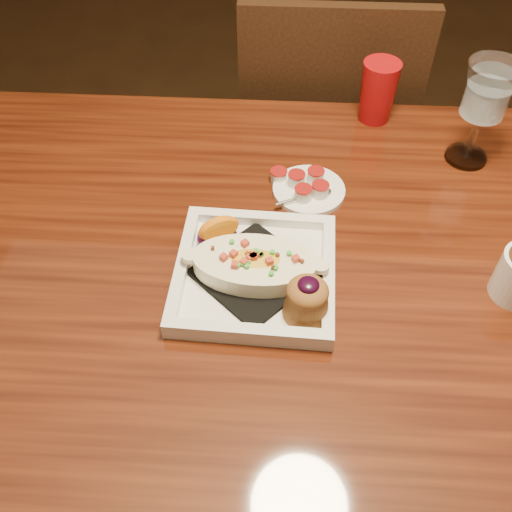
# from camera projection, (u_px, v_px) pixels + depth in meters

# --- Properties ---
(floor) EXTENTS (7.00, 7.00, 0.00)m
(floor) POSITION_uv_depth(u_px,v_px,m) (308.00, 454.00, 1.47)
(floor) COLOR black
(floor) RESTS_ON ground
(table) EXTENTS (1.50, 0.90, 0.75)m
(table) POSITION_uv_depth(u_px,v_px,m) (334.00, 302.00, 0.97)
(table) COLOR #63250E
(table) RESTS_ON floor
(chair_far) EXTENTS (0.42, 0.42, 0.93)m
(chair_far) POSITION_uv_depth(u_px,v_px,m) (320.00, 143.00, 1.50)
(chair_far) COLOR black
(chair_far) RESTS_ON floor
(plate) EXTENTS (0.25, 0.25, 0.08)m
(plate) POSITION_uv_depth(u_px,v_px,m) (261.00, 272.00, 0.86)
(plate) COLOR white
(plate) RESTS_ON table
(goblet) EXTENTS (0.09, 0.09, 0.19)m
(goblet) POSITION_uv_depth(u_px,v_px,m) (487.00, 96.00, 0.97)
(goblet) COLOR silver
(goblet) RESTS_ON table
(saucer) EXTENTS (0.13, 0.13, 0.09)m
(saucer) POSITION_uv_depth(u_px,v_px,m) (308.00, 189.00, 1.00)
(saucer) COLOR white
(saucer) RESTS_ON table
(creamer_loose) EXTENTS (0.03, 0.03, 0.02)m
(creamer_loose) POSITION_uv_depth(u_px,v_px,m) (279.00, 176.00, 1.02)
(creamer_loose) COLOR silver
(creamer_loose) RESTS_ON table
(red_tumbler) EXTENTS (0.07, 0.07, 0.12)m
(red_tumbler) POSITION_uv_depth(u_px,v_px,m) (378.00, 92.00, 1.11)
(red_tumbler) COLOR #B00C10
(red_tumbler) RESTS_ON table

